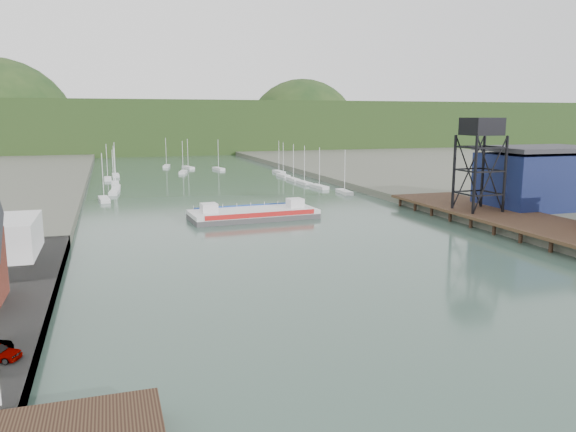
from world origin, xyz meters
TOP-DOWN VIEW (x-y plane):
  - east_pier at (37.00, 45.00)m, footprint 14.00×70.00m
  - lift_tower at (35.00, 58.00)m, footprint 6.50×6.50m
  - blue_shed at (50.00, 60.00)m, footprint 20.50×14.50m
  - marina_sailboats at (0.08, 138.46)m, footprint 57.71×92.65m
  - distant_hills at (-3.98, 301.35)m, footprint 500.00×120.00m
  - chain_ferry at (-1.57, 73.24)m, footprint 23.29×10.59m

SIDE VIEW (x-z plane):
  - marina_sailboats at x=0.08m, z-range -0.10..0.80m
  - chain_ferry at x=-1.57m, z-range -0.70..2.58m
  - east_pier at x=37.00m, z-range 0.67..3.12m
  - blue_shed at x=50.00m, z-range 1.41..12.71m
  - distant_hills at x=-3.98m, z-range -29.62..50.38m
  - lift_tower at x=35.00m, z-range 7.65..23.65m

